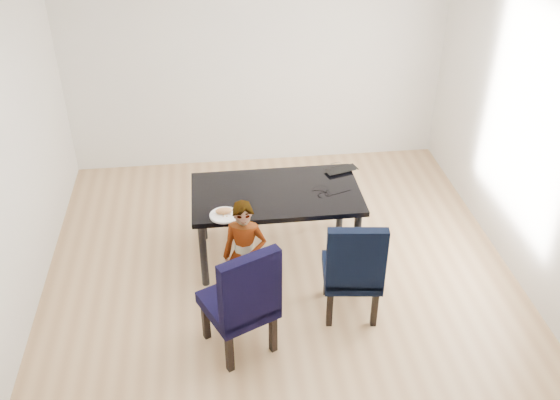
{
  "coord_description": "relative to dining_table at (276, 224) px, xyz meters",
  "views": [
    {
      "loc": [
        -0.57,
        -4.48,
        3.9
      ],
      "look_at": [
        0.0,
        0.2,
        0.85
      ],
      "focal_mm": 40.0,
      "sensor_mm": 36.0,
      "label": 1
    }
  ],
  "objects": [
    {
      "name": "floor",
      "position": [
        0.0,
        -0.5,
        -0.38
      ],
      "size": [
        4.5,
        5.0,
        0.01
      ],
      "primitive_type": "cube",
      "color": "tan",
      "rests_on": "ground"
    },
    {
      "name": "sandwich",
      "position": [
        -0.51,
        -0.33,
        0.42
      ],
      "size": [
        0.17,
        0.13,
        0.06
      ],
      "primitive_type": "ellipsoid",
      "rotation": [
        0.0,
        0.0,
        0.41
      ],
      "color": "#B57640",
      "rests_on": "plate"
    },
    {
      "name": "laptop",
      "position": [
        0.68,
        0.35,
        0.39
      ],
      "size": [
        0.37,
        0.29,
        0.03
      ],
      "primitive_type": "imported",
      "rotation": [
        0.0,
        0.0,
        3.42
      ],
      "color": "black",
      "rests_on": "dining_table"
    },
    {
      "name": "cable_tangle",
      "position": [
        0.45,
        -0.11,
        0.38
      ],
      "size": [
        0.14,
        0.14,
        0.01
      ],
      "primitive_type": "torus",
      "rotation": [
        0.0,
        0.0,
        0.08
      ],
      "color": "black",
      "rests_on": "dining_table"
    },
    {
      "name": "wall_back",
      "position": [
        0.0,
        2.0,
        0.98
      ],
      "size": [
        4.5,
        0.01,
        2.7
      ],
      "primitive_type": "cube",
      "color": "silver",
      "rests_on": "ground"
    },
    {
      "name": "chair_right",
      "position": [
        0.56,
        -0.87,
        0.14
      ],
      "size": [
        0.55,
        0.57,
        1.02
      ],
      "primitive_type": "cube",
      "rotation": [
        0.0,
        0.0,
        -0.12
      ],
      "color": "black",
      "rests_on": "floor"
    },
    {
      "name": "child",
      "position": [
        -0.35,
        -0.66,
        0.16
      ],
      "size": [
        0.44,
        0.34,
        1.07
      ],
      "primitive_type": "imported",
      "rotation": [
        0.0,
        0.0,
        -0.22
      ],
      "color": "#FE3415",
      "rests_on": "floor"
    },
    {
      "name": "wall_right",
      "position": [
        2.25,
        -0.5,
        0.98
      ],
      "size": [
        0.01,
        5.0,
        2.7
      ],
      "primitive_type": "cube",
      "color": "silver",
      "rests_on": "ground"
    },
    {
      "name": "dining_table",
      "position": [
        0.0,
        0.0,
        0.0
      ],
      "size": [
        1.6,
        0.9,
        0.75
      ],
      "primitive_type": "cube",
      "color": "black",
      "rests_on": "floor"
    },
    {
      "name": "chair_left",
      "position": [
        -0.45,
        -1.18,
        0.16
      ],
      "size": [
        0.69,
        0.7,
        1.07
      ],
      "primitive_type": "cube",
      "rotation": [
        0.0,
        0.0,
        0.44
      ],
      "color": "black",
      "rests_on": "floor"
    },
    {
      "name": "wall_left",
      "position": [
        -2.25,
        -0.5,
        0.98
      ],
      "size": [
        0.01,
        5.0,
        2.7
      ],
      "primitive_type": "cube",
      "color": "white",
      "rests_on": "ground"
    },
    {
      "name": "plate",
      "position": [
        -0.51,
        -0.35,
        0.38
      ],
      "size": [
        0.31,
        0.31,
        0.01
      ],
      "primitive_type": "cylinder",
      "rotation": [
        0.0,
        0.0,
        -0.18
      ],
      "color": "white",
      "rests_on": "dining_table"
    }
  ]
}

